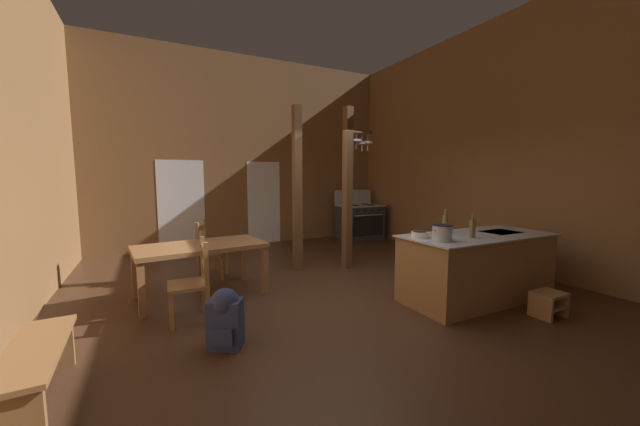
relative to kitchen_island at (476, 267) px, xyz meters
name	(u,v)px	position (x,y,z in m)	size (l,w,h in m)	color
ground_plane	(333,300)	(-1.73, 0.95, -0.50)	(7.86, 9.24, 0.10)	#422819
wall_back	(248,152)	(-1.73, 5.24, 1.83)	(7.86, 0.14, 4.56)	brown
wall_right	(506,143)	(1.87, 0.95, 1.83)	(0.14, 9.24, 4.56)	brown
glazed_door_back_left	(182,206)	(-3.32, 5.17, 0.58)	(1.00, 0.01, 2.05)	white
glazed_panel_back_right	(264,203)	(-1.38, 5.17, 0.58)	(0.84, 0.01, 2.05)	white
kitchen_island	(476,267)	(0.00, 0.00, 0.00)	(2.16, 0.97, 0.90)	olive
stove_range	(360,222)	(1.03, 4.43, 0.03)	(1.15, 0.83, 1.32)	#2F2F2F
support_post_with_pot_rack	(349,183)	(-0.73, 2.16, 1.11)	(0.64, 0.24, 2.91)	brown
support_post_center	(297,189)	(-1.62, 2.45, 1.01)	(0.14, 0.14, 2.91)	brown
step_stool	(549,302)	(0.26, -0.82, -0.27)	(0.36, 0.28, 0.30)	#9E7044
dining_table	(201,251)	(-3.36, 1.81, 0.20)	(1.79, 1.09, 0.74)	olive
ladderback_chair_near_window	(193,283)	(-3.56, 1.01, 0.00)	(0.46, 0.46, 0.95)	#9E7044
ladderback_chair_by_post	(209,251)	(-3.11, 2.70, 0.00)	(0.57, 0.57, 0.95)	#9E7044
bench_along_left_wall	(35,366)	(-4.77, -0.04, -0.15)	(0.39, 1.19, 0.44)	olive
backpack	(225,317)	(-3.36, 0.19, -0.13)	(0.39, 0.38, 0.60)	navy
stockpot_on_counter	(442,233)	(-0.80, -0.12, 0.55)	(0.31, 0.24, 0.20)	#A8AAB2
mixing_bowl_on_counter	(420,235)	(-0.89, 0.17, 0.49)	(0.22, 0.22, 0.08)	silver
bottle_tall_on_counter	(445,224)	(-0.34, 0.27, 0.59)	(0.07, 0.07, 0.34)	brown
bottle_short_on_counter	(472,228)	(-0.29, -0.13, 0.57)	(0.07, 0.07, 0.31)	brown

